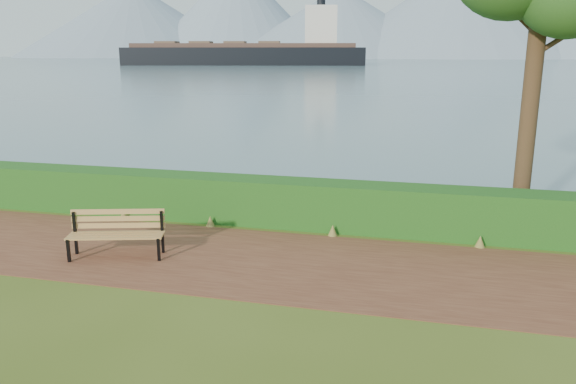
# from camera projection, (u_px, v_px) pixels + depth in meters

# --- Properties ---
(ground) EXTENTS (140.00, 140.00, 0.00)m
(ground) POSITION_uv_depth(u_px,v_px,m) (225.00, 264.00, 10.06)
(ground) COLOR #425317
(ground) RESTS_ON ground
(path) EXTENTS (40.00, 3.40, 0.01)m
(path) POSITION_uv_depth(u_px,v_px,m) (231.00, 258.00, 10.34)
(path) COLOR #572B1D
(path) RESTS_ON ground
(hedge) EXTENTS (32.00, 0.85, 1.00)m
(hedge) POSITION_uv_depth(u_px,v_px,m) (266.00, 201.00, 12.38)
(hedge) COLOR #154914
(hedge) RESTS_ON ground
(water) EXTENTS (700.00, 510.00, 0.00)m
(water) POSITION_uv_depth(u_px,v_px,m) (423.00, 61.00, 254.87)
(water) COLOR #415B69
(water) RESTS_ON ground
(mountains) EXTENTS (585.00, 190.00, 70.00)m
(mountains) POSITION_uv_depth(u_px,v_px,m) (415.00, 17.00, 387.84)
(mountains) COLOR slate
(mountains) RESTS_ON ground
(bench) EXTENTS (1.80, 0.96, 0.87)m
(bench) POSITION_uv_depth(u_px,v_px,m) (117.00, 230.00, 10.36)
(bench) COLOR black
(bench) RESTS_ON ground
(cargo_ship) EXTENTS (71.34, 25.34, 21.42)m
(cargo_ship) POSITION_uv_depth(u_px,v_px,m) (252.00, 54.00, 164.90)
(cargo_ship) COLOR black
(cargo_ship) RESTS_ON ground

